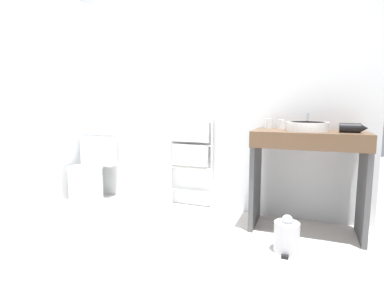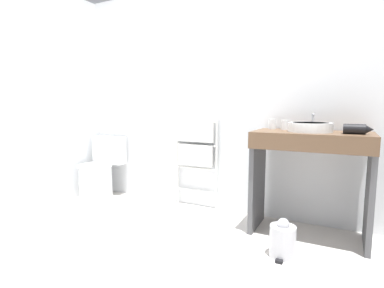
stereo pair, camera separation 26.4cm
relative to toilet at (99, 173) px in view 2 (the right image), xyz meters
name	(u,v)px [view 2 (the right image)]	position (x,y,z in m)	size (l,w,h in m)	color
ground_plane	(111,275)	(1.27, -1.22, -0.30)	(12.00, 12.00, 0.00)	silver
wall_back	(210,99)	(1.27, 0.36, 0.87)	(3.32, 0.12, 2.35)	silver
wall_side	(42,99)	(-0.33, -0.46, 0.87)	(0.12, 2.24, 2.35)	silver
toilet	(99,173)	(0.00, 0.00, 0.00)	(0.42, 0.51, 0.74)	white
towel_radiator	(195,147)	(1.16, 0.24, 0.36)	(0.49, 0.06, 0.97)	white
vanity_counter	(310,167)	(2.34, 0.01, 0.29)	(0.92, 0.51, 0.89)	brown
sink_basin	(310,127)	(2.32, 0.01, 0.63)	(0.35, 0.35, 0.08)	white
faucet	(313,119)	(2.32, 0.20, 0.68)	(0.02, 0.10, 0.15)	silver
cup_near_wall	(272,124)	(1.98, 0.17, 0.63)	(0.07, 0.07, 0.09)	white
cup_near_edge	(285,125)	(2.10, 0.15, 0.63)	(0.07, 0.07, 0.09)	white
hair_dryer	(356,129)	(2.65, -0.04, 0.63)	(0.20, 0.19, 0.08)	black
trash_bin	(283,240)	(2.22, -0.45, -0.18)	(0.19, 0.22, 0.29)	#B7B7BC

